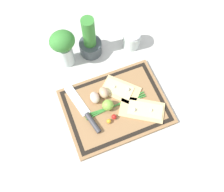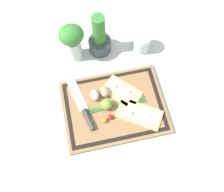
{
  "view_description": "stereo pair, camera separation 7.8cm",
  "coord_description": "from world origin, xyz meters",
  "px_view_note": "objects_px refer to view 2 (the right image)",
  "views": [
    {
      "loc": [
        -0.17,
        -0.39,
        1.09
      ],
      "look_at": [
        0.0,
        0.04,
        0.03
      ],
      "focal_mm": 42.0,
      "sensor_mm": 36.0,
      "label": 1
    },
    {
      "loc": [
        -0.1,
        -0.42,
        1.09
      ],
      "look_at": [
        0.0,
        0.04,
        0.03
      ],
      "focal_mm": 42.0,
      "sensor_mm": 36.0,
      "label": 2
    }
  ],
  "objects_px": {
    "egg_pink": "(95,95)",
    "lime": "(106,104)",
    "herb_pot": "(99,39)",
    "herb_glass": "(72,40)",
    "pizza_slice_near": "(140,114)",
    "pizza_slice_far": "(122,91)",
    "cherry_tomato_red": "(110,117)",
    "knife": "(85,112)",
    "egg_brown": "(105,91)",
    "sauce_jar": "(142,43)",
    "cherry_tomato_yellow": "(104,120)"
  },
  "relations": [
    {
      "from": "egg_brown",
      "to": "cherry_tomato_yellow",
      "type": "height_order",
      "value": "egg_brown"
    },
    {
      "from": "cherry_tomato_red",
      "to": "cherry_tomato_yellow",
      "type": "bearing_deg",
      "value": -160.72
    },
    {
      "from": "egg_brown",
      "to": "sauce_jar",
      "type": "distance_m",
      "value": 0.31
    },
    {
      "from": "egg_pink",
      "to": "sauce_jar",
      "type": "height_order",
      "value": "sauce_jar"
    },
    {
      "from": "pizza_slice_near",
      "to": "knife",
      "type": "bearing_deg",
      "value": 165.6
    },
    {
      "from": "cherry_tomato_red",
      "to": "lime",
      "type": "bearing_deg",
      "value": 96.61
    },
    {
      "from": "lime",
      "to": "herb_pot",
      "type": "bearing_deg",
      "value": 83.95
    },
    {
      "from": "lime",
      "to": "sauce_jar",
      "type": "distance_m",
      "value": 0.36
    },
    {
      "from": "knife",
      "to": "cherry_tomato_yellow",
      "type": "bearing_deg",
      "value": -36.85
    },
    {
      "from": "egg_pink",
      "to": "cherry_tomato_yellow",
      "type": "height_order",
      "value": "egg_pink"
    },
    {
      "from": "egg_pink",
      "to": "sauce_jar",
      "type": "xyz_separation_m",
      "value": [
        0.27,
        0.22,
        0.0
      ]
    },
    {
      "from": "knife",
      "to": "herb_glass",
      "type": "relative_size",
      "value": 1.25
    },
    {
      "from": "cherry_tomato_yellow",
      "to": "pizza_slice_far",
      "type": "bearing_deg",
      "value": 49.46
    },
    {
      "from": "pizza_slice_far",
      "to": "cherry_tomato_red",
      "type": "bearing_deg",
      "value": -124.25
    },
    {
      "from": "pizza_slice_far",
      "to": "cherry_tomato_red",
      "type": "distance_m",
      "value": 0.13
    },
    {
      "from": "cherry_tomato_red",
      "to": "herb_pot",
      "type": "distance_m",
      "value": 0.37
    },
    {
      "from": "knife",
      "to": "sauce_jar",
      "type": "height_order",
      "value": "sauce_jar"
    },
    {
      "from": "pizza_slice_far",
      "to": "lime",
      "type": "distance_m",
      "value": 0.1
    },
    {
      "from": "pizza_slice_near",
      "to": "egg_pink",
      "type": "height_order",
      "value": "egg_pink"
    },
    {
      "from": "pizza_slice_far",
      "to": "herb_glass",
      "type": "height_order",
      "value": "herb_glass"
    },
    {
      "from": "pizza_slice_near",
      "to": "herb_glass",
      "type": "relative_size",
      "value": 1.02
    },
    {
      "from": "lime",
      "to": "cherry_tomato_red",
      "type": "xyz_separation_m",
      "value": [
        0.01,
        -0.06,
        -0.01
      ]
    },
    {
      "from": "egg_brown",
      "to": "pizza_slice_far",
      "type": "bearing_deg",
      "value": -6.73
    },
    {
      "from": "pizza_slice_far",
      "to": "knife",
      "type": "bearing_deg",
      "value": -159.91
    },
    {
      "from": "cherry_tomato_red",
      "to": "sauce_jar",
      "type": "bearing_deg",
      "value": 55.74
    },
    {
      "from": "cherry_tomato_red",
      "to": "knife",
      "type": "bearing_deg",
      "value": 155.69
    },
    {
      "from": "egg_pink",
      "to": "herb_pot",
      "type": "relative_size",
      "value": 0.24
    },
    {
      "from": "sauce_jar",
      "to": "pizza_slice_far",
      "type": "bearing_deg",
      "value": -124.27
    },
    {
      "from": "knife",
      "to": "cherry_tomato_red",
      "type": "relative_size",
      "value": 11.64
    },
    {
      "from": "egg_pink",
      "to": "herb_glass",
      "type": "bearing_deg",
      "value": 101.67
    },
    {
      "from": "pizza_slice_far",
      "to": "herb_pot",
      "type": "bearing_deg",
      "value": 100.69
    },
    {
      "from": "herb_pot",
      "to": "herb_glass",
      "type": "height_order",
      "value": "herb_pot"
    },
    {
      "from": "herb_pot",
      "to": "herb_glass",
      "type": "relative_size",
      "value": 1.09
    },
    {
      "from": "egg_brown",
      "to": "cherry_tomato_red",
      "type": "height_order",
      "value": "egg_brown"
    },
    {
      "from": "pizza_slice_near",
      "to": "pizza_slice_far",
      "type": "xyz_separation_m",
      "value": [
        -0.05,
        0.12,
        0.0
      ]
    },
    {
      "from": "knife",
      "to": "sauce_jar",
      "type": "relative_size",
      "value": 2.93
    },
    {
      "from": "pizza_slice_far",
      "to": "herb_glass",
      "type": "bearing_deg",
      "value": 125.03
    },
    {
      "from": "egg_pink",
      "to": "cherry_tomato_yellow",
      "type": "relative_size",
      "value": 2.72
    },
    {
      "from": "knife",
      "to": "egg_brown",
      "type": "relative_size",
      "value": 4.75
    },
    {
      "from": "knife",
      "to": "lime",
      "type": "distance_m",
      "value": 0.1
    },
    {
      "from": "egg_pink",
      "to": "lime",
      "type": "distance_m",
      "value": 0.07
    },
    {
      "from": "cherry_tomato_yellow",
      "to": "knife",
      "type": "bearing_deg",
      "value": 143.15
    },
    {
      "from": "pizza_slice_near",
      "to": "pizza_slice_far",
      "type": "bearing_deg",
      "value": 113.43
    },
    {
      "from": "egg_brown",
      "to": "herb_glass",
      "type": "distance_m",
      "value": 0.27
    },
    {
      "from": "pizza_slice_near",
      "to": "cherry_tomato_red",
      "type": "relative_size",
      "value": 9.49
    },
    {
      "from": "cherry_tomato_yellow",
      "to": "egg_pink",
      "type": "bearing_deg",
      "value": 98.7
    },
    {
      "from": "pizza_slice_near",
      "to": "egg_pink",
      "type": "bearing_deg",
      "value": 144.49
    },
    {
      "from": "lime",
      "to": "herb_pot",
      "type": "xyz_separation_m",
      "value": [
        0.03,
        0.31,
        0.04
      ]
    },
    {
      "from": "herb_glass",
      "to": "pizza_slice_near",
      "type": "bearing_deg",
      "value": -58.57
    },
    {
      "from": "egg_brown",
      "to": "cherry_tomato_yellow",
      "type": "bearing_deg",
      "value": -101.86
    }
  ]
}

